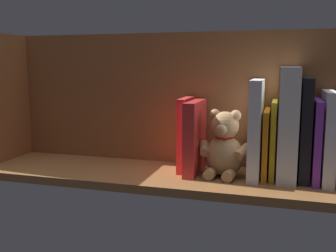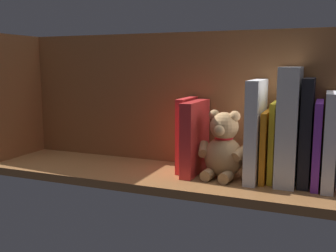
# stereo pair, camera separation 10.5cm
# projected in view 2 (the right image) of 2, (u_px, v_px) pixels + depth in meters

# --- Properties ---
(ground_plane) EXTENTS (1.09, 0.28, 0.02)m
(ground_plane) POSITION_uv_depth(u_px,v_px,m) (168.00, 176.00, 1.07)
(ground_plane) COLOR brown
(shelf_back_panel) EXTENTS (1.09, 0.02, 0.38)m
(shelf_back_panel) POSITION_uv_depth(u_px,v_px,m) (183.00, 99.00, 1.15)
(shelf_back_panel) COLOR brown
(shelf_back_panel) RESTS_ON ground_plane
(shelf_side_divider) EXTENTS (0.02, 0.22, 0.38)m
(shelf_side_divider) POSITION_uv_depth(u_px,v_px,m) (15.00, 97.00, 1.23)
(shelf_side_divider) COLOR brown
(shelf_side_divider) RESTS_ON ground_plane
(book_2) EXTENTS (0.03, 0.16, 0.23)m
(book_2) POSITION_uv_depth(u_px,v_px,m) (330.00, 140.00, 0.93)
(book_2) COLOR silver
(book_2) RESTS_ON ground_plane
(book_3) EXTENTS (0.02, 0.15, 0.20)m
(book_3) POSITION_uv_depth(u_px,v_px,m) (317.00, 144.00, 0.94)
(book_3) COLOR purple
(book_3) RESTS_ON ground_plane
(book_4) EXTENTS (0.03, 0.14, 0.26)m
(book_4) POSITION_uv_depth(u_px,v_px,m) (307.00, 131.00, 0.95)
(book_4) COLOR black
(book_4) RESTS_ON ground_plane
(dictionary_thick_white) EXTENTS (0.05, 0.15, 0.29)m
(dictionary_thick_white) POSITION_uv_depth(u_px,v_px,m) (289.00, 126.00, 0.96)
(dictionary_thick_white) COLOR silver
(dictionary_thick_white) RESTS_ON ground_plane
(book_5) EXTENTS (0.01, 0.13, 0.20)m
(book_5) POSITION_uv_depth(u_px,v_px,m) (274.00, 141.00, 0.99)
(book_5) COLOR yellow
(book_5) RESTS_ON ground_plane
(book_6) EXTENTS (0.01, 0.14, 0.18)m
(book_6) POSITION_uv_depth(u_px,v_px,m) (266.00, 145.00, 0.99)
(book_6) COLOR orange
(book_6) RESTS_ON ground_plane
(book_7) EXTENTS (0.03, 0.16, 0.25)m
(book_7) POSITION_uv_depth(u_px,v_px,m) (256.00, 130.00, 0.99)
(book_7) COLOR silver
(book_7) RESTS_ON ground_plane
(teddy_bear) EXTENTS (0.14, 0.12, 0.18)m
(teddy_bear) POSITION_uv_depth(u_px,v_px,m) (223.00, 148.00, 1.01)
(teddy_bear) COLOR tan
(teddy_bear) RESTS_ON ground_plane
(book_8) EXTENTS (0.03, 0.17, 0.20)m
(book_8) POSITION_uv_depth(u_px,v_px,m) (195.00, 137.00, 1.05)
(book_8) COLOR red
(book_8) RESTS_ON ground_plane
(book_9) EXTENTS (0.02, 0.13, 0.20)m
(book_9) POSITION_uv_depth(u_px,v_px,m) (187.00, 134.00, 1.08)
(book_9) COLOR red
(book_9) RESTS_ON ground_plane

